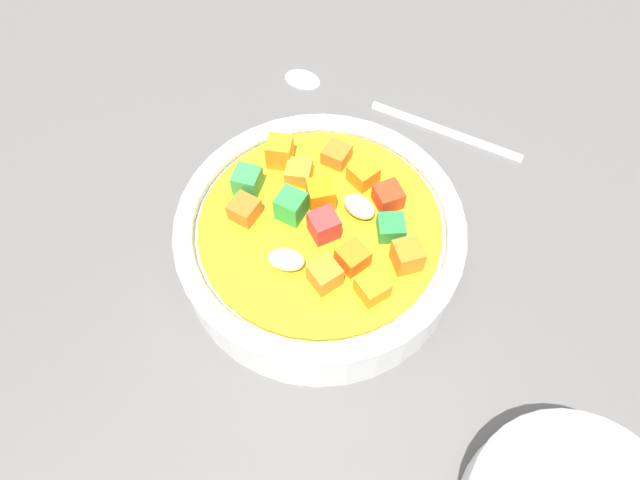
# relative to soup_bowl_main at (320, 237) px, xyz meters

# --- Properties ---
(ground_plane) EXTENTS (1.40, 1.40, 0.02)m
(ground_plane) POSITION_rel_soup_bowl_main_xyz_m (0.00, 0.00, -0.04)
(ground_plane) COLOR #565451
(soup_bowl_main) EXTENTS (0.19, 0.19, 0.06)m
(soup_bowl_main) POSITION_rel_soup_bowl_main_xyz_m (0.00, 0.00, 0.00)
(soup_bowl_main) COLOR white
(soup_bowl_main) RESTS_ON ground_plane
(spoon) EXTENTS (0.15, 0.17, 0.01)m
(spoon) POSITION_rel_soup_bowl_main_xyz_m (-0.09, -0.12, -0.02)
(spoon) COLOR silver
(spoon) RESTS_ON ground_plane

